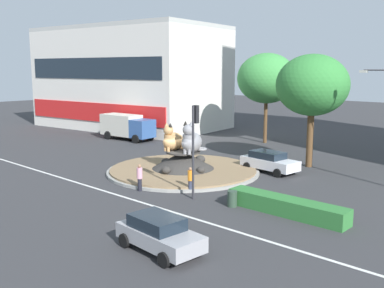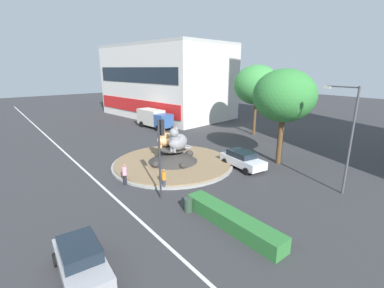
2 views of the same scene
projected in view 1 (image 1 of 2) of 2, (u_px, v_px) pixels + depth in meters
name	position (u px, v px, depth m)	size (l,w,h in m)	color
ground_plane	(183.00, 172.00, 33.42)	(160.00, 160.00, 0.00)	#333335
lane_centreline	(105.00, 191.00, 28.23)	(112.00, 0.20, 0.01)	silver
roundabout_island	(183.00, 166.00, 33.33)	(11.40, 11.40, 1.61)	gray
cat_statue_calico	(172.00, 140.00, 33.38)	(1.33, 2.10, 2.13)	tan
cat_statue_grey	(191.00, 141.00, 32.37)	(1.83, 2.60, 2.39)	gray
traffic_light_mast	(194.00, 135.00, 26.01)	(0.34, 0.46, 5.60)	#2D2D33
shophouse_block	(131.00, 78.00, 58.66)	(25.19, 16.61, 12.93)	silver
clipped_hedge_strip	(286.00, 206.00, 23.72)	(6.84, 1.20, 0.90)	#2D7033
broadleaf_tree_behind_island	(312.00, 85.00, 34.23)	(5.59, 5.59, 8.82)	brown
second_tree_near_tower	(267.00, 78.00, 45.44)	(6.03, 6.03, 9.26)	brown
pedestrian_orange_shirt	(190.00, 179.00, 27.96)	(0.33, 0.33, 1.60)	#33384C
pedestrian_pink_shirt	(140.00, 177.00, 28.21)	(0.36, 0.36, 1.74)	black
sedan_on_far_lane	(269.00, 161.00, 33.37)	(4.58, 2.39, 1.55)	silver
hatchback_near_shophouse	(159.00, 233.00, 18.92)	(4.22, 2.23, 1.52)	#99999E
delivery_box_truck	(127.00, 126.00, 48.31)	(6.62, 2.95, 2.72)	#335693
litter_bin	(232.00, 199.00, 25.07)	(0.56, 0.56, 0.90)	#2D4233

